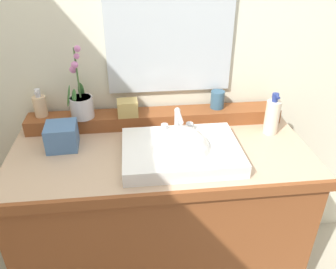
{
  "coord_description": "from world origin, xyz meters",
  "views": [
    {
      "loc": [
        -0.11,
        -1.24,
        1.66
      ],
      "look_at": [
        0.03,
        -0.02,
        0.96
      ],
      "focal_mm": 36.29,
      "sensor_mm": 36.0,
      "label": 1
    }
  ],
  "objects_px": {
    "soap_dispenser": "(40,105)",
    "tissue_box": "(62,136)",
    "lotion_bottle": "(272,116)",
    "tumbler_cup": "(217,100)",
    "trinket_box": "(128,108)",
    "sink_basin": "(181,154)",
    "potted_plant": "(81,103)"
  },
  "relations": [
    {
      "from": "trinket_box",
      "to": "tissue_box",
      "type": "height_order",
      "value": "trinket_box"
    },
    {
      "from": "trinket_box",
      "to": "lotion_bottle",
      "type": "relative_size",
      "value": 0.48
    },
    {
      "from": "soap_dispenser",
      "to": "potted_plant",
      "type": "bearing_deg",
      "value": -10.22
    },
    {
      "from": "lotion_bottle",
      "to": "sink_basin",
      "type": "bearing_deg",
      "value": -159.03
    },
    {
      "from": "soap_dispenser",
      "to": "tumbler_cup",
      "type": "height_order",
      "value": "soap_dispenser"
    },
    {
      "from": "potted_plant",
      "to": "soap_dispenser",
      "type": "distance_m",
      "value": 0.2
    },
    {
      "from": "soap_dispenser",
      "to": "tissue_box",
      "type": "relative_size",
      "value": 1.03
    },
    {
      "from": "tumbler_cup",
      "to": "potted_plant",
      "type": "bearing_deg",
      "value": -177.56
    },
    {
      "from": "potted_plant",
      "to": "lotion_bottle",
      "type": "height_order",
      "value": "potted_plant"
    },
    {
      "from": "tumbler_cup",
      "to": "lotion_bottle",
      "type": "distance_m",
      "value": 0.27
    },
    {
      "from": "trinket_box",
      "to": "tissue_box",
      "type": "relative_size",
      "value": 0.72
    },
    {
      "from": "lotion_bottle",
      "to": "tissue_box",
      "type": "distance_m",
      "value": 0.94
    },
    {
      "from": "sink_basin",
      "to": "soap_dispenser",
      "type": "bearing_deg",
      "value": 151.62
    },
    {
      "from": "potted_plant",
      "to": "lotion_bottle",
      "type": "distance_m",
      "value": 0.88
    },
    {
      "from": "sink_basin",
      "to": "trinket_box",
      "type": "xyz_separation_m",
      "value": [
        -0.21,
        0.29,
        0.08
      ]
    },
    {
      "from": "trinket_box",
      "to": "tissue_box",
      "type": "bearing_deg",
      "value": -155.24
    },
    {
      "from": "soap_dispenser",
      "to": "tumbler_cup",
      "type": "bearing_deg",
      "value": -0.49
    },
    {
      "from": "potted_plant",
      "to": "lotion_bottle",
      "type": "xyz_separation_m",
      "value": [
        0.87,
        -0.13,
        -0.06
      ]
    },
    {
      "from": "tumbler_cup",
      "to": "lotion_bottle",
      "type": "height_order",
      "value": "lotion_bottle"
    },
    {
      "from": "tumbler_cup",
      "to": "tissue_box",
      "type": "xyz_separation_m",
      "value": [
        -0.72,
        -0.18,
        -0.06
      ]
    },
    {
      "from": "soap_dispenser",
      "to": "trinket_box",
      "type": "height_order",
      "value": "soap_dispenser"
    },
    {
      "from": "potted_plant",
      "to": "soap_dispenser",
      "type": "relative_size",
      "value": 2.55
    },
    {
      "from": "soap_dispenser",
      "to": "lotion_bottle",
      "type": "relative_size",
      "value": 0.68
    },
    {
      "from": "sink_basin",
      "to": "lotion_bottle",
      "type": "relative_size",
      "value": 2.42
    },
    {
      "from": "sink_basin",
      "to": "tumbler_cup",
      "type": "height_order",
      "value": "sink_basin"
    },
    {
      "from": "sink_basin",
      "to": "lotion_bottle",
      "type": "bearing_deg",
      "value": 20.97
    },
    {
      "from": "trinket_box",
      "to": "lotion_bottle",
      "type": "xyz_separation_m",
      "value": [
        0.66,
        -0.12,
        -0.02
      ]
    },
    {
      "from": "tumbler_cup",
      "to": "tissue_box",
      "type": "bearing_deg",
      "value": -166.29
    },
    {
      "from": "potted_plant",
      "to": "soap_dispenser",
      "type": "xyz_separation_m",
      "value": [
        -0.19,
        0.03,
        -0.02
      ]
    },
    {
      "from": "sink_basin",
      "to": "tumbler_cup",
      "type": "bearing_deg",
      "value": 55.36
    },
    {
      "from": "sink_basin",
      "to": "tissue_box",
      "type": "distance_m",
      "value": 0.52
    },
    {
      "from": "lotion_bottle",
      "to": "trinket_box",
      "type": "bearing_deg",
      "value": 169.54
    }
  ]
}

